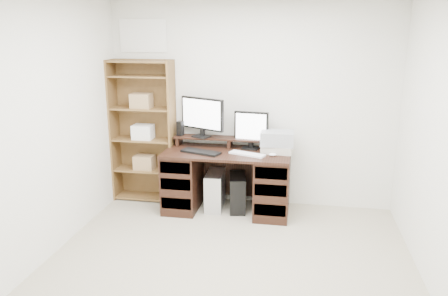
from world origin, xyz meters
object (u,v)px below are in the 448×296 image
(desk, at_px, (227,180))
(printer, at_px, (277,149))
(monitor_small, at_px, (251,129))
(tower_silver, at_px, (215,190))
(monitor_wide, at_px, (202,115))
(tower_black, at_px, (237,192))
(bookshelf, at_px, (144,130))

(desk, xyz_separation_m, printer, (0.59, 0.07, 0.40))
(monitor_small, height_order, tower_silver, monitor_small)
(printer, bearing_deg, desk, -168.98)
(monitor_wide, distance_m, printer, 1.00)
(tower_silver, bearing_deg, desk, -17.72)
(tower_black, xyz_separation_m, bookshelf, (-1.24, 0.17, 0.70))
(tower_silver, distance_m, tower_black, 0.28)
(printer, xyz_separation_m, tower_silver, (-0.74, -0.03, -0.56))
(desk, bearing_deg, tower_silver, 165.29)
(tower_silver, bearing_deg, bookshelf, 166.84)
(bookshelf, bearing_deg, tower_silver, -10.15)
(printer, distance_m, tower_black, 0.74)
(tower_silver, xyz_separation_m, bookshelf, (-0.96, 0.17, 0.69))
(monitor_small, xyz_separation_m, bookshelf, (-1.38, 0.03, -0.08))
(monitor_wide, relative_size, bookshelf, 0.32)
(tower_black, height_order, bookshelf, bookshelf)
(tower_black, bearing_deg, desk, -168.70)
(monitor_wide, distance_m, tower_black, 1.04)
(tower_silver, bearing_deg, monitor_wide, 138.52)
(desk, relative_size, bookshelf, 0.83)
(printer, height_order, bookshelf, bookshelf)
(desk, relative_size, monitor_wide, 2.61)
(monitor_small, xyz_separation_m, printer, (0.32, -0.12, -0.20))
(tower_black, bearing_deg, monitor_wide, 153.31)
(monitor_wide, height_order, monitor_small, monitor_wide)
(desk, xyz_separation_m, tower_black, (0.12, 0.05, -0.17))
(monitor_wide, bearing_deg, desk, -4.36)
(tower_silver, xyz_separation_m, tower_black, (0.28, 0.01, -0.01))
(printer, bearing_deg, tower_black, -172.90)
(bookshelf, bearing_deg, tower_black, -7.65)
(desk, bearing_deg, tower_black, 21.03)
(desk, relative_size, printer, 4.24)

